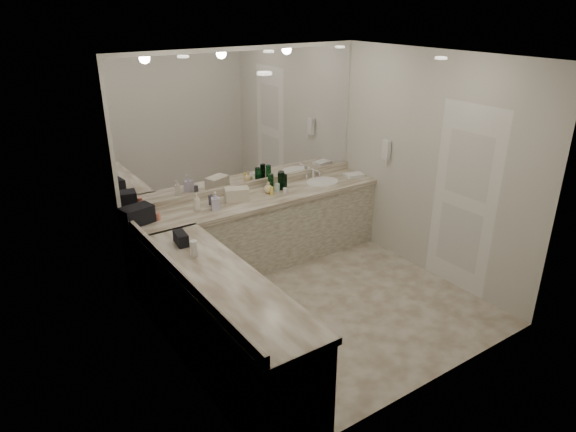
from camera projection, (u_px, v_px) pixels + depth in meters
floor at (319, 306)px, 5.58m from camera, size 3.20×3.20×0.00m
ceiling at (325, 58)px, 4.57m from camera, size 3.20×3.20×0.00m
wall_back at (246, 159)px, 6.22m from camera, size 3.20×0.02×2.60m
wall_left at (169, 232)px, 4.25m from camera, size 0.02×3.00×2.60m
wall_right at (432, 167)px, 5.91m from camera, size 0.02×3.00×2.60m
vanity_back_base at (261, 233)px, 6.33m from camera, size 3.20×0.60×0.84m
vanity_back_top at (260, 199)px, 6.15m from camera, size 3.20×0.64×0.06m
vanity_left_base at (223, 326)px, 4.52m from camera, size 0.60×2.40×0.84m
vanity_left_top at (222, 282)px, 4.35m from camera, size 0.64×2.42×0.06m
backsplash_back at (248, 186)px, 6.34m from camera, size 3.20×0.04×0.10m
backsplash_left at (175, 269)px, 4.39m from camera, size 0.04×3.00×0.10m
mirror_back at (245, 120)px, 6.03m from camera, size 3.12×0.01×1.55m
mirror_left at (165, 177)px, 4.07m from camera, size 0.01×2.92×1.55m
sink at (322, 182)px, 6.64m from camera, size 0.44×0.44×0.03m
faucet at (313, 173)px, 6.77m from camera, size 0.24×0.16×0.14m
wall_phone at (386, 150)px, 6.40m from camera, size 0.06×0.10×0.24m
door at (464, 200)px, 5.61m from camera, size 0.02×0.82×2.10m
black_toiletry_bag at (137, 216)px, 5.37m from camera, size 0.36×0.26×0.19m
black_bag_spill at (181, 238)px, 4.93m from camera, size 0.12×0.23×0.12m
cream_cosmetic_case at (237, 194)px, 5.99m from camera, size 0.32×0.26×0.16m
hand_towel at (354, 175)px, 6.83m from camera, size 0.27×0.21×0.04m
lotion_left at (194, 248)px, 4.70m from camera, size 0.07×0.07×0.16m
soap_bottle_a at (197, 202)px, 5.70m from camera, size 0.10×0.10×0.20m
soap_bottle_b at (216, 201)px, 5.73m from camera, size 0.12×0.12×0.21m
soap_bottle_c at (268, 187)px, 6.23m from camera, size 0.14×0.14×0.15m
green_bottle_0 at (282, 181)px, 6.34m from camera, size 0.07×0.07×0.21m
green_bottle_1 at (284, 182)px, 6.33m from camera, size 0.07×0.07×0.20m
green_bottle_2 at (281, 179)px, 6.42m from camera, size 0.07×0.07×0.21m
green_bottle_3 at (271, 182)px, 6.33m from camera, size 0.07×0.07×0.20m
green_bottle_4 at (280, 181)px, 6.35m from camera, size 0.06×0.06×0.22m
amenity_bottle_0 at (158, 217)px, 5.48m from camera, size 0.06×0.06×0.08m
amenity_bottle_1 at (245, 198)px, 6.03m from camera, size 0.07×0.07×0.06m
amenity_bottle_2 at (285, 191)px, 6.25m from camera, size 0.06×0.06×0.06m
amenity_bottle_3 at (272, 191)px, 6.17m from camera, size 0.04×0.04×0.11m
amenity_bottle_4 at (211, 200)px, 5.88m from camera, size 0.05×0.05×0.12m
amenity_bottle_5 at (277, 187)px, 6.30m from camera, size 0.06×0.06×0.10m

